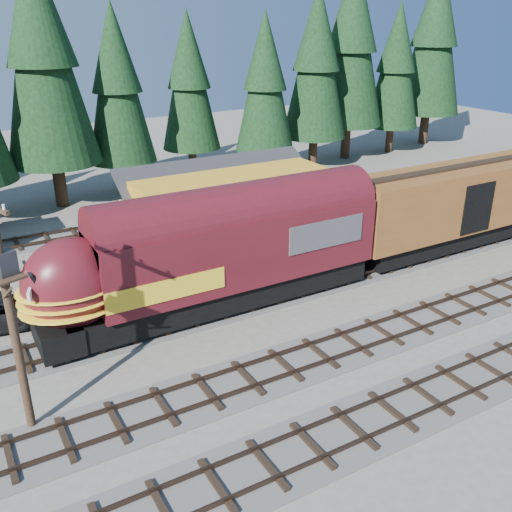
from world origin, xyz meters
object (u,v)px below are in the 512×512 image
pickup_truck_a (2,311)px  utility_pole (9,300)px  locomotive (205,261)px  depot (233,205)px  boxcar (455,204)px

pickup_truck_a → utility_pole: bearing=-172.7°
utility_pole → pickup_truck_a: (0.21, 8.15, -4.28)m
locomotive → pickup_truck_a: locomotive is taller
depot → utility_pole: bearing=-141.8°
locomotive → pickup_truck_a: bearing=157.7°
boxcar → pickup_truck_a: (-25.80, 3.62, -2.09)m
depot → utility_pole: size_ratio=1.44×
utility_pole → boxcar: bearing=-9.6°
depot → boxcar: 13.64m
locomotive → depot: bearing=52.6°
boxcar → pickup_truck_a: bearing=172.0°
boxcar → pickup_truck_a: boxcar is taller
boxcar → depot: bearing=151.5°
depot → utility_pole: (-14.01, -11.03, 2.11)m
depot → pickup_truck_a: bearing=-168.2°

